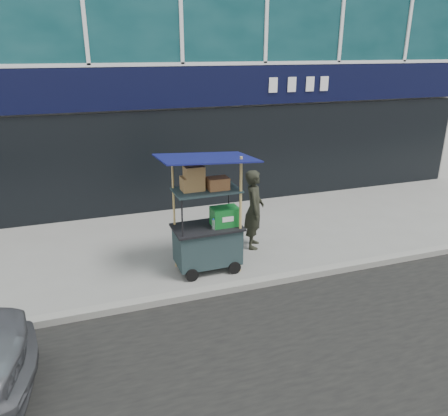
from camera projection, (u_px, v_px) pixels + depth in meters
name	position (u px, v px, depth m)	size (l,w,h in m)	color
ground	(244.00, 282.00, 7.41)	(80.00, 80.00, 0.00)	slate
curb	(248.00, 285.00, 7.21)	(80.00, 0.18, 0.12)	gray
vendor_cart	(208.00, 230.00, 7.61)	(1.60, 1.14, 2.13)	#1B2C2E
vendor_man	(254.00, 209.00, 8.49)	(0.57, 0.38, 1.57)	black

